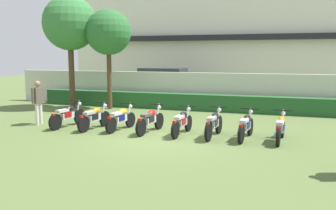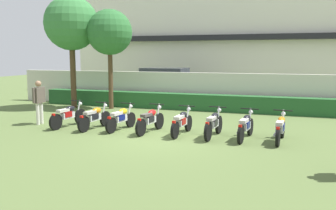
# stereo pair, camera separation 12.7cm
# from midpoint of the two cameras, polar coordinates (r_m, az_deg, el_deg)

# --- Properties ---
(ground) EXTENTS (60.00, 60.00, 0.00)m
(ground) POSITION_cam_midpoint_polar(r_m,az_deg,el_deg) (11.80, -1.96, -5.30)
(ground) COLOR #566B38
(building) EXTENTS (22.77, 6.50, 7.25)m
(building) POSITION_cam_midpoint_polar(r_m,az_deg,el_deg) (27.74, 10.10, 9.70)
(building) COLOR silver
(building) RESTS_ON ground
(compound_wall) EXTENTS (21.64, 0.30, 1.80)m
(compound_wall) POSITION_cam_midpoint_polar(r_m,az_deg,el_deg) (18.39, 5.65, 2.26)
(compound_wall) COLOR beige
(compound_wall) RESTS_ON ground
(hedge_row) EXTENTS (17.31, 0.70, 0.79)m
(hedge_row) POSITION_cam_midpoint_polar(r_m,az_deg,el_deg) (17.77, 5.13, 0.43)
(hedge_row) COLOR #235628
(hedge_row) RESTS_ON ground
(parked_car) EXTENTS (4.61, 2.30, 1.89)m
(parked_car) POSITION_cam_midpoint_polar(r_m,az_deg,el_deg) (22.42, -0.59, 3.40)
(parked_car) COLOR black
(parked_car) RESTS_ON ground
(tree_near_inspector) EXTENTS (2.70, 2.70, 5.60)m
(tree_near_inspector) POSITION_cam_midpoint_polar(r_m,az_deg,el_deg) (19.17, -15.33, 12.18)
(tree_near_inspector) COLOR #4C3823
(tree_near_inspector) RESTS_ON ground
(tree_far_side) EXTENTS (2.23, 2.23, 4.90)m
(tree_far_side) POSITION_cam_midpoint_polar(r_m,az_deg,el_deg) (18.33, -9.53, 11.11)
(tree_far_side) COLOR #4C3823
(tree_far_side) RESTS_ON ground
(motorcycle_in_row_0) EXTENTS (0.61, 1.91, 0.95)m
(motorcycle_in_row_0) POSITION_cam_midpoint_polar(r_m,az_deg,el_deg) (14.11, -15.71, -1.57)
(motorcycle_in_row_0) COLOR black
(motorcycle_in_row_0) RESTS_ON ground
(motorcycle_in_row_1) EXTENTS (0.60, 1.83, 0.95)m
(motorcycle_in_row_1) POSITION_cam_midpoint_polar(r_m,az_deg,el_deg) (13.46, -11.75, -1.91)
(motorcycle_in_row_1) COLOR black
(motorcycle_in_row_1) RESTS_ON ground
(motorcycle_in_row_2) EXTENTS (0.60, 1.79, 0.94)m
(motorcycle_in_row_2) POSITION_cam_midpoint_polar(r_m,az_deg,el_deg) (13.12, -7.69, -2.08)
(motorcycle_in_row_2) COLOR black
(motorcycle_in_row_2) RESTS_ON ground
(motorcycle_in_row_3) EXTENTS (0.60, 1.91, 0.96)m
(motorcycle_in_row_3) POSITION_cam_midpoint_polar(r_m,az_deg,el_deg) (12.65, -3.09, -2.35)
(motorcycle_in_row_3) COLOR black
(motorcycle_in_row_3) RESTS_ON ground
(motorcycle_in_row_4) EXTENTS (0.60, 1.86, 0.94)m
(motorcycle_in_row_4) POSITION_cam_midpoint_polar(r_m,az_deg,el_deg) (12.28, 1.91, -2.69)
(motorcycle_in_row_4) COLOR black
(motorcycle_in_row_4) RESTS_ON ground
(motorcycle_in_row_5) EXTENTS (0.60, 1.88, 0.97)m
(motorcycle_in_row_5) POSITION_cam_midpoint_polar(r_m,az_deg,el_deg) (12.00, 6.89, -2.92)
(motorcycle_in_row_5) COLOR black
(motorcycle_in_row_5) RESTS_ON ground
(motorcycle_in_row_6) EXTENTS (0.60, 1.87, 0.95)m
(motorcycle_in_row_6) POSITION_cam_midpoint_polar(r_m,az_deg,el_deg) (11.87, 11.82, -3.21)
(motorcycle_in_row_6) COLOR black
(motorcycle_in_row_6) RESTS_ON ground
(motorcycle_in_row_7) EXTENTS (0.60, 1.86, 0.95)m
(motorcycle_in_row_7) POSITION_cam_midpoint_polar(r_m,az_deg,el_deg) (11.82, 16.95, -3.44)
(motorcycle_in_row_7) COLOR black
(motorcycle_in_row_7) RESTS_ON ground
(inspector_person) EXTENTS (0.23, 0.68, 1.71)m
(inspector_person) POSITION_cam_midpoint_polar(r_m,az_deg,el_deg) (14.87, -19.93, 0.94)
(inspector_person) COLOR silver
(inspector_person) RESTS_ON ground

